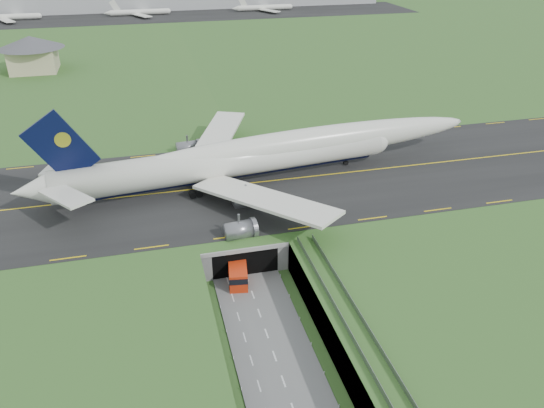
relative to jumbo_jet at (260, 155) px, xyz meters
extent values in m
plane|color=#356227|center=(-9.01, -34.57, -11.79)|extent=(900.00, 900.00, 0.00)
cube|color=gray|center=(-9.01, -34.57, -8.79)|extent=(800.00, 800.00, 6.00)
cube|color=slate|center=(-9.01, -42.07, -11.69)|extent=(12.00, 75.00, 0.20)
cube|color=black|center=(-9.01, -1.57, -5.70)|extent=(800.00, 44.00, 0.18)
cube|color=gray|center=(-9.01, -15.57, -6.29)|extent=(16.00, 22.00, 1.00)
cube|color=gray|center=(-16.01, -15.57, -8.79)|extent=(2.00, 22.00, 6.00)
cube|color=gray|center=(-2.01, -15.57, -8.79)|extent=(2.00, 22.00, 6.00)
cube|color=black|center=(-9.01, -20.57, -9.29)|extent=(12.00, 12.00, 5.00)
cube|color=#A8A8A3|center=(-9.01, -26.62, -6.19)|extent=(17.00, 0.50, 0.80)
cube|color=#A8A8A3|center=(1.99, -53.07, -5.99)|extent=(3.00, 53.00, 0.50)
cube|color=gray|center=(0.59, -53.07, -5.24)|extent=(0.06, 53.00, 1.00)
cube|color=gray|center=(3.39, -53.07, -5.24)|extent=(0.06, 53.00, 1.00)
cylinder|color=#A8A8A3|center=(1.99, -50.57, -8.99)|extent=(0.90, 0.90, 5.60)
cylinder|color=#A8A8A3|center=(1.99, -38.57, -8.99)|extent=(0.90, 0.90, 5.60)
cylinder|color=white|center=(-7.39, -0.85, -0.33)|extent=(72.09, 14.88, 6.76)
sphere|color=white|center=(28.27, 3.24, -0.33)|extent=(7.33, 7.33, 6.62)
cone|color=white|center=(-46.20, -5.29, -0.33)|extent=(8.07, 7.22, 6.42)
ellipsoid|color=white|center=(11.86, 1.36, 1.19)|extent=(82.20, 15.51, 7.09)
ellipsoid|color=black|center=(27.22, 3.12, 0.51)|extent=(5.04, 3.47, 2.36)
cylinder|color=black|center=(-7.39, -0.85, -2.97)|extent=(68.08, 10.58, 2.84)
cube|color=white|center=(-7.22, 16.18, -1.39)|extent=(19.38, 31.96, 2.84)
cube|color=white|center=(-40.81, 3.30, 1.25)|extent=(8.67, 12.55, 1.08)
cube|color=white|center=(-3.37, -17.39, -1.39)|extent=(24.77, 29.82, 2.84)
cube|color=white|center=(-39.01, -12.44, 1.25)|extent=(10.50, 12.27, 1.08)
cube|color=black|center=(-39.38, -4.51, 7.58)|extent=(13.41, 2.16, 14.94)
cylinder|color=yellow|center=(-38.86, -4.45, 9.17)|extent=(3.02, 1.07, 2.96)
cylinder|color=slate|center=(-7.77, 9.20, -4.66)|extent=(5.85, 4.09, 3.48)
cylinder|color=slate|center=(-13.99, 19.65, -4.66)|extent=(5.85, 4.09, 3.48)
cylinder|color=slate|center=(-5.49, -10.72, -4.66)|extent=(5.85, 4.09, 3.48)
cylinder|color=slate|center=(-9.19, -22.30, -4.66)|extent=(5.85, 4.09, 3.48)
cylinder|color=black|center=(21.14, 2.42, -5.03)|extent=(1.21, 0.66, 1.16)
cube|color=black|center=(-12.11, -1.39, -4.87)|extent=(7.13, 8.06, 1.48)
cube|color=red|center=(-10.62, -27.42, -9.90)|extent=(4.37, 8.84, 3.39)
cube|color=black|center=(-10.62, -27.42, -9.22)|extent=(4.46, 8.97, 1.13)
cube|color=black|center=(-10.62, -27.42, -11.31)|extent=(4.07, 8.25, 0.56)
cylinder|color=black|center=(-12.49, -30.00, -11.17)|extent=(0.54, 1.06, 1.02)
cylinder|color=black|center=(-11.66, -24.41, -11.17)|extent=(0.54, 1.06, 1.02)
cylinder|color=black|center=(-9.58, -30.43, -11.17)|extent=(0.54, 1.06, 1.02)
cylinder|color=black|center=(-8.75, -24.84, -11.17)|extent=(0.54, 1.06, 1.02)
cube|color=#C4B98E|center=(-61.65, 114.55, -1.44)|extent=(16.42, 16.42, 8.71)
cone|color=#4C4C51|center=(-61.65, 114.55, 5.10)|extent=(24.08, 24.08, 4.36)
cube|color=black|center=(-9.01, 235.43, -5.65)|extent=(320.00, 50.00, 0.08)
cylinder|color=white|center=(-92.71, 240.43, -3.61)|extent=(34.00, 3.20, 3.20)
cylinder|color=white|center=(-18.87, 240.43, -3.61)|extent=(34.00, 3.20, 3.20)
cylinder|color=white|center=(58.28, 240.43, -3.61)|extent=(34.00, 3.20, 3.20)
camera|label=1|loc=(-23.65, -104.00, 45.28)|focal=35.00mm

